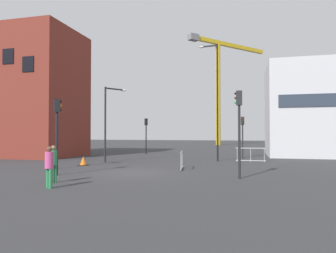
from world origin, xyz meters
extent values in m
plane|color=#333335|center=(0.00, 0.00, 0.00)|extent=(160.00, 160.00, 0.00)
cube|color=maroon|center=(-14.33, 9.03, 5.93)|extent=(9.91, 6.93, 11.86)
cube|color=black|center=(-13.33, 5.54, 8.69)|extent=(1.10, 0.06, 1.30)
cube|color=black|center=(-11.35, 5.54, 7.92)|extent=(1.10, 0.06, 1.30)
cube|color=silver|center=(12.70, 15.86, 4.41)|extent=(9.16, 7.37, 8.81)
cube|color=#2D3847|center=(12.70, 12.14, 4.99)|extent=(7.70, 0.08, 1.10)
cylinder|color=gold|center=(1.01, 41.97, 9.45)|extent=(0.90, 0.90, 18.89)
cube|color=gold|center=(3.18, 44.34, 19.29)|extent=(12.89, 14.02, 0.70)
cube|color=slate|center=(-2.95, 37.63, 19.29)|extent=(2.10, 2.14, 1.10)
cylinder|color=black|center=(3.95, 8.18, 4.61)|extent=(0.14, 0.14, 9.23)
cube|color=black|center=(3.31, 8.26, 9.13)|extent=(1.29, 0.26, 0.10)
ellipsoid|color=silver|center=(2.67, 8.34, 9.11)|extent=(0.44, 0.24, 0.16)
cylinder|color=#232326|center=(-4.25, 5.30, 2.86)|extent=(0.14, 0.14, 5.73)
cube|color=#232326|center=(-3.79, 5.96, 5.63)|extent=(1.00, 1.38, 0.10)
ellipsoid|color=silver|center=(-3.33, 6.63, 5.61)|extent=(0.44, 0.24, 0.16)
cylinder|color=black|center=(-3.45, -1.98, 1.64)|extent=(0.12, 0.12, 3.29)
cube|color=black|center=(-3.45, -1.98, 3.64)|extent=(0.37, 0.35, 0.70)
sphere|color=#390605|center=(-3.30, -1.88, 3.86)|extent=(0.11, 0.11, 0.11)
sphere|color=#F2A514|center=(-3.30, -1.88, 3.64)|extent=(0.11, 0.11, 0.11)
sphere|color=#07330F|center=(-3.30, -1.88, 3.42)|extent=(0.11, 0.11, 0.11)
cylinder|color=black|center=(-4.05, 14.51, 1.52)|extent=(0.12, 0.12, 3.04)
cube|color=black|center=(-4.05, 14.51, 3.39)|extent=(0.37, 0.37, 0.70)
sphere|color=#390605|center=(-4.18, 14.63, 3.61)|extent=(0.11, 0.11, 0.11)
sphere|color=#3C2905|center=(-4.18, 14.63, 3.39)|extent=(0.11, 0.11, 0.11)
sphere|color=green|center=(-4.18, 14.63, 3.17)|extent=(0.11, 0.11, 0.11)
cylinder|color=#232326|center=(5.80, -0.89, 1.77)|extent=(0.12, 0.12, 3.54)
cube|color=#232326|center=(5.80, -0.89, 3.89)|extent=(0.30, 0.26, 0.70)
sphere|color=#390605|center=(5.63, -0.90, 4.11)|extent=(0.11, 0.11, 0.11)
sphere|color=#3C2905|center=(5.63, -0.90, 3.89)|extent=(0.11, 0.11, 0.11)
sphere|color=green|center=(5.63, -0.90, 3.67)|extent=(0.11, 0.11, 0.11)
cylinder|color=#232326|center=(-5.23, 0.59, 1.76)|extent=(0.12, 0.12, 3.52)
cube|color=#232326|center=(-5.23, 0.59, 3.87)|extent=(0.33, 0.30, 0.70)
sphere|color=#390605|center=(-5.06, 0.63, 4.09)|extent=(0.11, 0.11, 0.11)
sphere|color=#3C2905|center=(-5.06, 0.63, 3.87)|extent=(0.11, 0.11, 0.11)
sphere|color=green|center=(-5.06, 0.63, 3.65)|extent=(0.11, 0.11, 0.11)
cylinder|color=#232326|center=(5.82, 11.22, 1.46)|extent=(0.12, 0.12, 2.91)
cube|color=#232326|center=(5.82, 11.22, 3.26)|extent=(0.30, 0.33, 0.70)
sphere|color=red|center=(5.86, 11.05, 3.48)|extent=(0.11, 0.11, 0.11)
sphere|color=#3C2905|center=(5.86, 11.05, 3.26)|extent=(0.11, 0.11, 0.11)
sphere|color=#07330F|center=(5.86, 11.05, 3.04)|extent=(0.11, 0.11, 0.11)
cylinder|color=#2D844C|center=(-1.37, -5.44, 0.39)|extent=(0.14, 0.14, 0.79)
cylinder|color=#2D844C|center=(-1.55, -5.35, 0.39)|extent=(0.14, 0.14, 0.79)
cylinder|color=#D14C8C|center=(-1.46, -5.40, 1.12)|extent=(0.34, 0.34, 0.66)
sphere|color=brown|center=(-1.46, -5.40, 1.55)|extent=(0.21, 0.21, 0.21)
cylinder|color=#2D844C|center=(-2.08, -4.10, 0.39)|extent=(0.14, 0.14, 0.78)
cylinder|color=#2D844C|center=(-2.17, -4.27, 0.39)|extent=(0.14, 0.14, 0.78)
cylinder|color=#2D844C|center=(-2.13, -4.19, 1.11)|extent=(0.34, 0.34, 0.65)
sphere|color=#8C6647|center=(-2.13, -4.19, 1.54)|extent=(0.21, 0.21, 0.21)
cube|color=gray|center=(2.34, 2.08, 1.05)|extent=(0.34, 1.87, 0.06)
cube|color=gray|center=(2.34, 2.08, 0.10)|extent=(0.34, 1.87, 0.06)
cylinder|color=gray|center=(2.47, 1.24, 0.53)|extent=(0.04, 0.04, 1.05)
cylinder|color=gray|center=(2.34, 2.08, 0.53)|extent=(0.04, 0.04, 1.05)
cylinder|color=gray|center=(2.22, 2.92, 0.53)|extent=(0.04, 0.04, 1.05)
cube|color=#B2B5BA|center=(6.44, 8.23, 1.05)|extent=(2.23, 0.22, 0.06)
cube|color=#B2B5BA|center=(6.44, 8.23, 0.10)|extent=(2.23, 0.22, 0.06)
cylinder|color=#B2B5BA|center=(5.44, 8.16, 0.53)|extent=(0.04, 0.04, 1.05)
cylinder|color=#B2B5BA|center=(6.44, 8.23, 0.53)|extent=(0.04, 0.04, 1.05)
cylinder|color=#B2B5BA|center=(7.45, 8.31, 0.53)|extent=(0.04, 0.04, 1.05)
cube|color=black|center=(-4.66, 2.82, 0.01)|extent=(0.61, 0.61, 0.03)
cone|color=orange|center=(-4.66, 2.82, 0.31)|extent=(0.47, 0.47, 0.62)
camera|label=1|loc=(6.14, -16.06, 2.18)|focal=32.83mm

